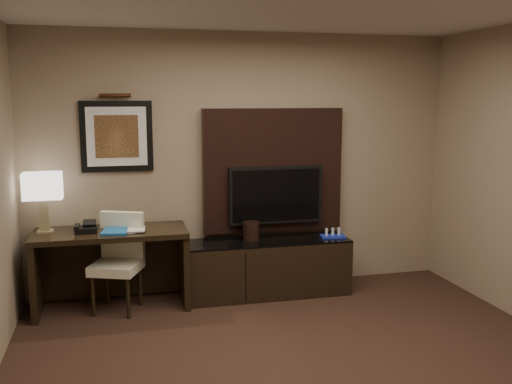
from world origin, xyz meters
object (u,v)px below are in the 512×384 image
object	(u,v)px
credenza	(267,267)
desk_phone	(86,227)
table_lamp	(43,202)
minibar_tray	(333,233)
desk_chair	(116,266)
desk	(112,270)
tv	(275,195)
ice_bucket	(251,231)

from	to	relation	value
credenza	desk_phone	world-z (taller)	desk_phone
credenza	table_lamp	size ratio (longest dim) A/B	2.91
credenza	minibar_tray	size ratio (longest dim) A/B	6.74
desk_chair	minibar_tray	world-z (taller)	desk_chair
desk	table_lamp	distance (m)	0.91
desk	desk_phone	world-z (taller)	desk_phone
desk	desk_phone	distance (m)	0.49
tv	desk_phone	world-z (taller)	tv
credenza	tv	size ratio (longest dim) A/B	1.70
desk_phone	ice_bucket	bearing A→B (deg)	3.39
tv	table_lamp	bearing A→B (deg)	-177.17
credenza	table_lamp	world-z (taller)	table_lamp
credenza	desk_phone	bearing A→B (deg)	-178.88
credenza	minibar_tray	world-z (taller)	minibar_tray
tv	desk	bearing A→B (deg)	-173.61
desk	minibar_tray	xyz separation A→B (m)	(2.25, -0.05, 0.24)
desk	credenza	distance (m)	1.56
credenza	desk_phone	xyz separation A→B (m)	(-1.78, -0.01, 0.53)
credenza	table_lamp	distance (m)	2.29
ice_bucket	desk_phone	bearing A→B (deg)	-178.14
desk	tv	distance (m)	1.82
table_lamp	ice_bucket	world-z (taller)	table_lamp
tv	minibar_tray	xyz separation A→B (m)	(0.56, -0.24, -0.39)
desk_chair	minibar_tray	xyz separation A→B (m)	(2.21, 0.04, 0.18)
table_lamp	minibar_tray	bearing A→B (deg)	-2.52
tv	ice_bucket	distance (m)	0.48
credenza	minibar_tray	xyz separation A→B (m)	(0.70, -0.05, 0.34)
tv	ice_bucket	bearing A→B (deg)	-153.20
desk	ice_bucket	size ratio (longest dim) A/B	7.52
desk	tv	size ratio (longest dim) A/B	1.44
desk	tv	xyz separation A→B (m)	(1.70, 0.19, 0.63)
desk	credenza	xyz separation A→B (m)	(1.56, -0.00, -0.09)
minibar_tray	table_lamp	bearing A→B (deg)	177.48
tv	desk_chair	distance (m)	1.77
desk_phone	minibar_tray	xyz separation A→B (m)	(2.47, -0.03, -0.19)
desk	minibar_tray	size ratio (longest dim) A/B	5.74
desk_chair	ice_bucket	world-z (taller)	desk_chair
minibar_tray	desk_chair	bearing A→B (deg)	-178.86
ice_bucket	minibar_tray	size ratio (longest dim) A/B	0.76
tv	desk_chair	xyz separation A→B (m)	(-1.65, -0.28, -0.57)
table_lamp	desk_phone	world-z (taller)	table_lamp
desk	desk_chair	world-z (taller)	desk_chair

